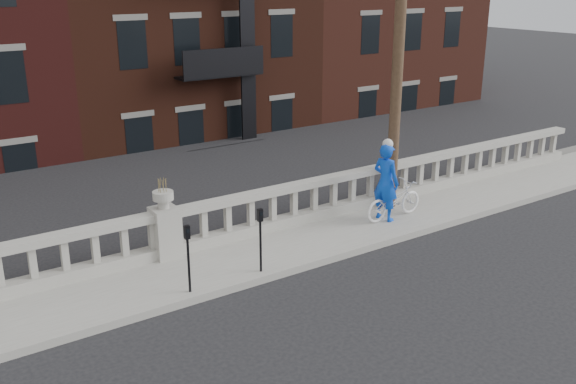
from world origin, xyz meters
The scene contains 9 objects.
ground centered at (0.00, 0.00, 0.00)m, with size 120.00×120.00×0.00m, color black.
sidewalk centered at (0.00, 3.00, 0.07)m, with size 32.00×2.20×0.15m, color gray.
balustrade centered at (0.00, 3.95, 0.64)m, with size 28.00×0.34×1.03m.
planter_pedestal centered at (0.00, 3.95, 0.83)m, with size 0.55×0.55×1.76m.
utility_pole centered at (6.20, 3.60, 5.24)m, with size 1.60×0.28×10.00m.
parking_meter_b centered at (-0.32, 2.15, 1.00)m, with size 0.10×0.09×1.36m.
parking_meter_c centered at (1.28, 2.15, 1.00)m, with size 0.10×0.09×1.36m.
bicycle centered at (5.66, 2.91, 0.61)m, with size 0.61×1.74×0.91m, color white.
cyclist centered at (5.39, 2.94, 1.12)m, with size 0.71×0.47×1.95m, color blue.
Camera 1 is at (-4.97, -8.05, 5.92)m, focal length 40.00 mm.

